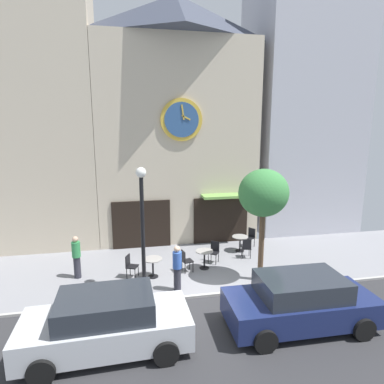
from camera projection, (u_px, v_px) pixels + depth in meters
ground_plane at (205, 301)px, 10.92m from camera, size 24.18×10.85×0.13m
clock_building at (177, 120)px, 16.24m from camera, size 7.85×4.05×11.81m
neighbor_building_left at (21, 116)px, 15.34m from camera, size 6.86×3.77×12.48m
neighbor_building_right at (301, 94)px, 18.32m from camera, size 5.63×4.78×15.08m
street_lamp at (143, 229)px, 11.31m from camera, size 0.36×0.36×4.41m
street_tree at (264, 194)px, 11.75m from camera, size 1.84×1.66×4.26m
cafe_table_center_left at (153, 264)px, 12.53m from camera, size 0.74×0.74×0.75m
cafe_table_near_door at (204, 256)px, 13.29m from camera, size 0.72×0.72×0.77m
cafe_table_leftmost at (240, 240)px, 15.15m from camera, size 0.74×0.74×0.72m
cafe_chair_outer at (130, 264)px, 12.51m from camera, size 0.52×0.52×0.90m
cafe_chair_under_awning at (186, 259)px, 12.98m from camera, size 0.48×0.48×0.90m
cafe_chair_mid_row at (251, 236)px, 15.76m from camera, size 0.56×0.56×0.90m
cafe_chair_curbside at (247, 247)px, 14.34m from camera, size 0.47×0.47×0.90m
cafe_chair_corner at (214, 250)px, 13.93m from camera, size 0.56×0.56×0.90m
pedestrian_blue at (177, 268)px, 11.43m from camera, size 0.45×0.45×1.67m
pedestrian_green at (77, 257)px, 12.41m from camera, size 0.32×0.32×1.67m
parked_car_silver at (106, 323)px, 8.39m from camera, size 4.35×2.11×1.55m
parked_car_navy at (300, 302)px, 9.40m from camera, size 4.33×2.08×1.55m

